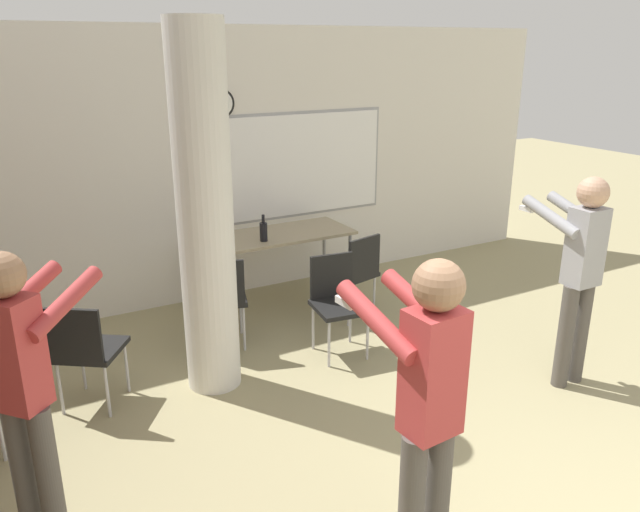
# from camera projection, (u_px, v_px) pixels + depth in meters

# --- Properties ---
(wall_back) EXTENTS (8.00, 0.15, 2.80)m
(wall_back) POSITION_uv_depth(u_px,v_px,m) (238.00, 165.00, 6.58)
(wall_back) COLOR silver
(wall_back) RESTS_ON ground_plane
(support_pillar) EXTENTS (0.42, 0.42, 2.80)m
(support_pillar) POSITION_uv_depth(u_px,v_px,m) (205.00, 216.00, 4.63)
(support_pillar) COLOR silver
(support_pillar) RESTS_ON ground_plane
(folding_table) EXTENTS (1.54, 0.67, 0.78)m
(folding_table) POSITION_uv_depth(u_px,v_px,m) (277.00, 239.00, 6.38)
(folding_table) COLOR tan
(folding_table) RESTS_ON ground_plane
(bottle_on_table) EXTENTS (0.08, 0.08, 0.27)m
(bottle_on_table) POSITION_uv_depth(u_px,v_px,m) (264.00, 231.00, 6.09)
(bottle_on_table) COLOR black
(bottle_on_table) RESTS_ON folding_table
(chair_table_front) EXTENTS (0.49, 0.49, 0.87)m
(chair_table_front) POSITION_uv_depth(u_px,v_px,m) (337.00, 298.00, 5.45)
(chair_table_front) COLOR black
(chair_table_front) RESTS_ON ground_plane
(chair_table_right) EXTENTS (0.53, 0.53, 0.87)m
(chair_table_right) POSITION_uv_depth(u_px,v_px,m) (354.00, 270.00, 6.12)
(chair_table_right) COLOR black
(chair_table_right) RESTS_ON ground_plane
(chair_table_left) EXTENTS (0.55, 0.55, 0.87)m
(chair_table_left) POSITION_uv_depth(u_px,v_px,m) (221.00, 295.00, 5.51)
(chair_table_left) COLOR black
(chair_table_left) RESTS_ON ground_plane
(chair_near_pillar) EXTENTS (0.61, 0.61, 0.87)m
(chair_near_pillar) POSITION_uv_depth(u_px,v_px,m) (85.00, 347.00, 4.56)
(chair_near_pillar) COLOR black
(chair_near_pillar) RESTS_ON ground_plane
(person_playing_front) EXTENTS (0.41, 0.67, 1.74)m
(person_playing_front) POSITION_uv_depth(u_px,v_px,m) (427.00, 402.00, 2.92)
(person_playing_front) COLOR #514C47
(person_playing_front) RESTS_ON ground_plane
(person_watching_back) EXTENTS (0.66, 0.63, 1.68)m
(person_watching_back) POSITION_uv_depth(u_px,v_px,m) (24.00, 379.00, 3.18)
(person_watching_back) COLOR #514C47
(person_watching_back) RESTS_ON ground_plane
(person_playing_side) EXTENTS (0.37, 0.67, 1.70)m
(person_playing_side) POSITION_uv_depth(u_px,v_px,m) (579.00, 266.00, 4.79)
(person_playing_side) COLOR #514C47
(person_playing_side) RESTS_ON ground_plane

